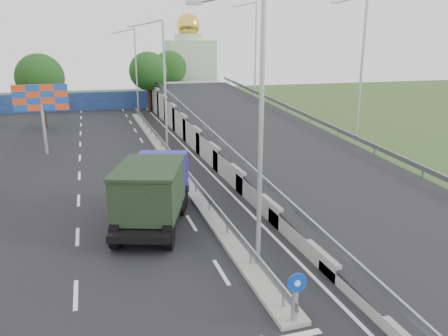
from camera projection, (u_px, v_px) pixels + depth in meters
name	position (u px, v px, depth m)	size (l,w,h in m)	color
road_surface	(134.00, 176.00, 29.05)	(26.00, 90.00, 0.04)	black
median	(168.00, 157.00, 33.56)	(1.00, 44.00, 0.20)	gray
overpass_ramp	(259.00, 130.00, 35.25)	(10.00, 50.00, 3.50)	gray
median_guardrail	(168.00, 149.00, 33.38)	(0.09, 44.00, 0.71)	gray
sign_bollard	(295.00, 297.00, 13.25)	(0.64, 0.23, 1.67)	black
lamp_post_near	(256.00, 121.00, 15.50)	(2.74, 0.18, 10.08)	#B2B5B7
lamp_post_mid	(162.00, 79.00, 33.87)	(2.74, 0.18, 10.08)	#B2B5B7
lamp_post_far	(135.00, 67.00, 52.24)	(2.74, 0.18, 10.08)	#B2B5B7
blue_wall	(100.00, 101.00, 57.84)	(30.00, 0.50, 2.40)	navy
church	(189.00, 65.00, 68.07)	(7.00, 7.00, 13.80)	#B2CCAD
billboard	(41.00, 102.00, 33.55)	(4.00, 0.24, 5.50)	#B2B5B7
tree_left_mid	(40.00, 78.00, 44.01)	(4.80, 4.80, 7.60)	black
tree_median_far	(148.00, 71.00, 54.79)	(4.80, 4.80, 7.60)	black
tree_ramp_far	(170.00, 68.00, 62.36)	(4.80, 4.80, 7.60)	black
dump_truck	(154.00, 189.00, 20.92)	(4.79, 7.62, 3.16)	black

